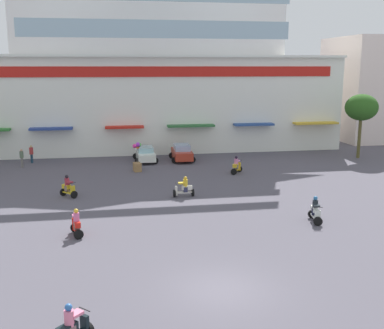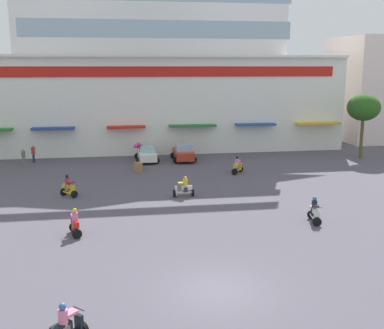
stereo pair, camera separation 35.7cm
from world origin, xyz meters
The scene contains 14 objects.
ground_plane centered at (0.00, 13.00, 0.00)m, with size 128.00×128.00×0.00m, color #504D57.
colonial_building centered at (0.00, 35.36, 8.91)m, with size 40.47×14.68×20.12m.
plaza_tree_1 centered at (19.89, 25.27, 4.99)m, with size 3.21×3.10×6.34m.
parked_car_0 centered at (-1.29, 26.91, 0.73)m, with size 2.31×4.03×1.44m.
parked_car_1 centered at (2.24, 26.75, 0.79)m, with size 2.32×3.89×1.59m.
scooter_rider_0 centered at (0.55, 14.08, 0.59)m, with size 1.46×0.53×1.46m.
scooter_rider_1 centered at (-7.48, 15.34, 0.66)m, with size 1.28×1.29×1.58m.
scooter_rider_2 centered at (6.06, 20.54, 0.64)m, with size 1.26×1.44×1.53m.
scooter_rider_3 centered at (-5.73, -3.04, 0.64)m, with size 1.36×1.37×1.55m.
scooter_rider_4 centered at (7.36, 7.43, 0.64)m, with size 0.77×1.55×1.54m.
scooter_rider_6 centered at (-6.34, 7.39, 0.65)m, with size 0.81×1.40×1.55m.
pedestrian_0 centered at (-12.49, 26.05, 0.98)m, with size 0.47×0.47×1.70m.
pedestrian_1 centered at (-11.97, 28.04, 0.96)m, with size 0.42×0.42×1.69m.
balloon_vendor_cart centered at (-2.28, 22.75, 1.07)m, with size 0.77×0.99×2.59m.
Camera 2 is at (-3.81, -17.35, 9.02)m, focal length 43.69 mm.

